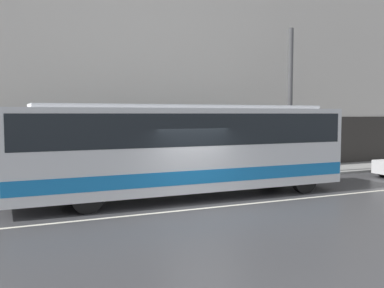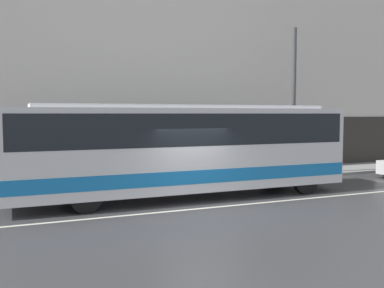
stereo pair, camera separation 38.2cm
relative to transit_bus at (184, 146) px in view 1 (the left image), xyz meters
name	(u,v)px [view 1 (the left image)]	position (x,y,z in m)	size (l,w,h in m)	color
ground_plane	(202,209)	(-0.21, -1.92, -1.85)	(60.00, 60.00, 0.00)	#38383A
sidewalk	(147,181)	(-0.21, 3.60, -1.79)	(60.00, 3.03, 0.12)	gray
building_facade	(135,35)	(-0.21, 5.25, 4.70)	(60.00, 0.35, 13.53)	silver
lane_stripe	(202,208)	(-0.21, -1.92, -1.85)	(54.00, 0.14, 0.01)	beige
transit_bus	(184,146)	(0.00, 0.00, 0.00)	(12.05, 2.56, 3.29)	silver
utility_pole_near	(290,102)	(6.64, 2.78, 1.70)	(0.23, 0.23, 6.86)	#4C4C4F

